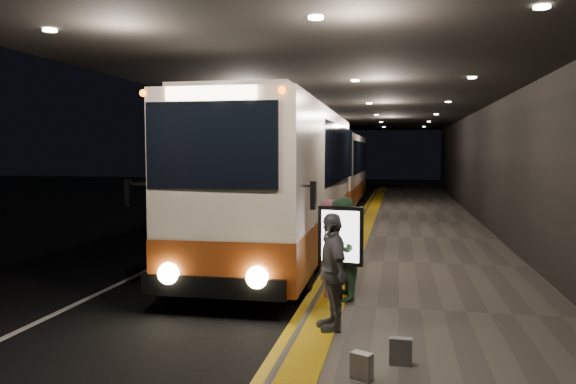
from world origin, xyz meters
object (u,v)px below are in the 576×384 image
(passenger_waiting_grey, at_px, (332,271))
(bag_plain, at_px, (362,366))
(bag_polka, at_px, (401,351))
(stanchion_post, at_px, (333,257))
(passenger_boarding, at_px, (332,248))
(coach_main, at_px, (286,187))
(coach_second, at_px, (336,173))
(info_sign, at_px, (340,238))
(passenger_waiting_green, at_px, (342,249))

(passenger_waiting_grey, xyz_separation_m, bag_plain, (0.56, -1.74, -0.72))
(bag_polka, relative_size, stanchion_post, 0.28)
(passenger_boarding, bearing_deg, bag_polka, -152.17)
(passenger_boarding, bearing_deg, coach_main, 27.73)
(coach_second, distance_m, bag_polka, 21.27)
(coach_second, bearing_deg, info_sign, -83.77)
(coach_second, xyz_separation_m, passenger_boarding, (1.90, -17.79, -0.67))
(passenger_waiting_green, xyz_separation_m, stanchion_post, (-0.26, 0.82, -0.32))
(coach_main, relative_size, passenger_waiting_green, 6.77)
(coach_main, xyz_separation_m, passenger_waiting_grey, (2.04, -6.64, -0.83))
(passenger_waiting_grey, distance_m, info_sign, 1.57)
(coach_main, distance_m, info_sign, 5.50)
(passenger_boarding, height_order, passenger_waiting_grey, passenger_boarding)
(stanchion_post, bearing_deg, passenger_waiting_green, -72.21)
(coach_main, xyz_separation_m, stanchion_post, (1.76, -4.10, -1.11))
(stanchion_post, bearing_deg, bag_polka, -71.08)
(bag_polka, bearing_deg, coach_second, 98.52)
(bag_polka, relative_size, bag_plain, 1.11)
(bag_polka, xyz_separation_m, bag_plain, (-0.45, -0.52, -0.02))
(info_sign, distance_m, stanchion_post, 1.16)
(passenger_waiting_grey, bearing_deg, coach_second, 164.82)
(passenger_boarding, height_order, stanchion_post, passenger_boarding)
(coach_main, relative_size, coach_second, 1.10)
(passenger_waiting_grey, bearing_deg, info_sign, 159.99)
(passenger_waiting_grey, bearing_deg, passenger_boarding, 165.51)
(passenger_boarding, xyz_separation_m, passenger_waiting_grey, (0.24, -1.97, -0.01))
(coach_main, height_order, stanchion_post, coach_main)
(passenger_waiting_grey, distance_m, bag_plain, 1.97)
(coach_main, bearing_deg, coach_second, 89.25)
(coach_second, bearing_deg, coach_main, -89.94)
(info_sign, bearing_deg, passenger_waiting_grey, -77.82)
(coach_second, height_order, bag_plain, coach_second)
(coach_second, xyz_separation_m, bag_polka, (3.14, -20.99, -1.39))
(bag_plain, height_order, stanchion_post, stanchion_post)
(coach_main, relative_size, bag_polka, 36.77)
(coach_second, bearing_deg, passenger_boarding, -84.25)
(passenger_boarding, xyz_separation_m, info_sign, (0.20, -0.42, 0.25))
(bag_polka, height_order, stanchion_post, stanchion_post)
(info_sign, xyz_separation_m, stanchion_post, (-0.25, 0.99, -0.54))
(coach_main, relative_size, info_sign, 7.35)
(passenger_boarding, relative_size, stanchion_post, 1.48)
(passenger_waiting_grey, distance_m, bag_polka, 1.74)
(coach_main, xyz_separation_m, info_sign, (2.01, -5.09, -0.56))
(passenger_boarding, relative_size, info_sign, 1.05)
(coach_main, height_order, passenger_waiting_grey, coach_main)
(info_sign, height_order, stanchion_post, info_sign)
(bag_polka, bearing_deg, coach_main, 111.19)
(passenger_waiting_green, xyz_separation_m, bag_plain, (0.58, -3.46, -0.77))
(passenger_boarding, bearing_deg, passenger_waiting_grey, -166.55)
(passenger_boarding, relative_size, passenger_waiting_grey, 1.02)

